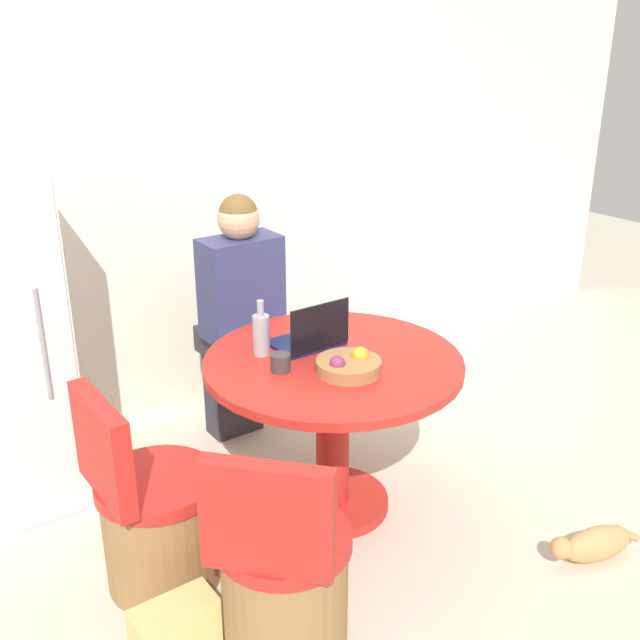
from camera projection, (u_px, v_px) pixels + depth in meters
name	position (u px, v px, depth m)	size (l,w,h in m)	color
ground_plane	(356.00, 514.00, 3.51)	(12.00, 12.00, 0.00)	beige
wall_back	(202.00, 188.00, 4.07)	(7.00, 0.06, 2.60)	silver
dining_table	(333.00, 402.00, 3.36)	(1.15, 1.15, 0.77)	#B2261E
chair_left_side	(155.00, 521.00, 2.98)	(0.48, 0.48, 0.89)	olive
chair_near_left_corner	(283.00, 581.00, 2.66)	(0.56, 0.56, 0.89)	olive
person_seated	(238.00, 310.00, 3.87)	(0.40, 0.37, 1.37)	#2D2D38
laptop	(310.00, 337.00, 3.38)	(0.31, 0.23, 0.23)	#141947
fruit_bowl	(349.00, 365.00, 3.14)	(0.28, 0.28, 0.10)	olive
coffee_cup	(281.00, 362.00, 3.15)	(0.09, 0.09, 0.08)	#383333
bottle	(261.00, 334.00, 3.29)	(0.08, 0.08, 0.25)	#9999A3
cat	(594.00, 544.00, 3.18)	(0.44, 0.21, 0.16)	tan
handbag	(175.00, 634.00, 2.65)	(0.30, 0.14, 0.26)	tan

